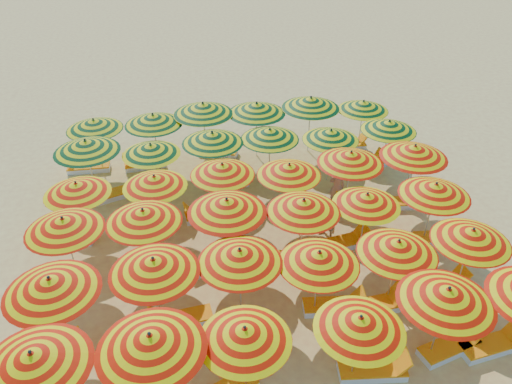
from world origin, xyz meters
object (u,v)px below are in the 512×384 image
Objects in this scene: umbrella_17 at (435,190)px; umbrella_35 at (363,106)px; lounger_9 at (214,262)px; lounger_7 at (374,306)px; umbrella_10 at (398,247)px; umbrella_0 at (33,360)px; umbrella_4 at (447,296)px; beachgoer_b at (328,220)px; lounger_19 at (109,195)px; umbrella_21 at (289,170)px; umbrella_13 at (143,216)px; umbrella_24 at (86,146)px; lounger_22 at (88,167)px; lounger_3 at (492,345)px; umbrella_1 at (151,342)px; umbrella_34 at (311,103)px; umbrella_7 at (154,266)px; lounger_24 at (217,151)px; lounger_20 at (229,180)px; umbrella_11 at (472,236)px; lounger_16 at (302,210)px; lounger_2 at (451,347)px; umbrella_18 at (77,188)px; lounger_6 at (334,306)px; umbrella_26 at (212,138)px; lounger_1 at (374,370)px; lounger_10 at (286,259)px; umbrella_3 at (360,323)px; umbrella_12 at (64,224)px; umbrella_29 at (389,126)px; lounger_5 at (180,320)px; umbrella_31 at (153,119)px; lounger_15 at (207,214)px; lounger_23 at (144,164)px; umbrella_20 at (222,169)px; umbrella_15 at (304,206)px; lounger_17 at (358,203)px; lounger_18 at (393,203)px; umbrella_2 at (245,334)px; lounger_11 at (343,242)px; lounger_14 at (146,225)px; umbrella_6 at (51,285)px; beachgoer_a at (337,186)px; umbrella_19 at (154,181)px; lounger_21 at (369,166)px; umbrella_32 at (203,109)px; umbrella_25 at (151,149)px; umbrella_14 at (227,206)px; umbrella_33 at (257,108)px; lounger_25 at (347,145)px; lounger_8 at (440,286)px; umbrella_8 at (240,256)px.

umbrella_35 is (0.08, 6.71, -0.09)m from umbrella_17.
lounger_7 is at bearing -53.75° from lounger_9.
umbrella_17 reaches higher than umbrella_10.
umbrella_4 is (9.37, 0.24, -0.04)m from umbrella_0.
lounger_19 is at bearing -150.14° from beachgoer_b.
umbrella_13 is at bearing -158.72° from umbrella_21.
umbrella_10 is 3.30m from umbrella_17.
lounger_22 is (-0.53, 2.07, -2.08)m from umbrella_24.
lounger_3 is 0.98× the size of lounger_19.
umbrella_34 is at bearing 59.81° from umbrella_1.
umbrella_7 reaches higher than lounger_24.
umbrella_24 reaches higher than lounger_20.
umbrella_21 reaches higher than lounger_22.
lounger_16 is at bearing 128.43° from umbrella_11.
umbrella_35 reaches higher than lounger_2.
lounger_6 is (7.35, -4.68, -1.87)m from umbrella_18.
umbrella_26 is 1.52× the size of lounger_3.
lounger_1 is at bearing -107.80° from umbrella_35.
umbrella_3 is at bearing -59.93° from lounger_10.
umbrella_12 is 4.81m from lounger_19.
lounger_5 is (-8.70, -6.84, -1.91)m from umbrella_29.
umbrella_24 is 3.08m from umbrella_31.
lounger_23 is (-2.29, 4.01, 0.00)m from lounger_15.
umbrella_20 is 0.84× the size of umbrella_34.
umbrella_17 reaches higher than lounger_16.
umbrella_10 is at bearing -47.63° from umbrella_15.
lounger_17 is at bearing 0.56° from umbrella_18.
lounger_18 is (4.08, 0.05, -1.91)m from umbrella_21.
umbrella_11 reaches higher than umbrella_2.
lounger_11 is (6.36, 0.05, -1.98)m from umbrella_13.
lounger_9 is at bearing -144.40° from umbrella_21.
umbrella_7 is 9.59m from lounger_22.
lounger_14 is at bearing 153.29° from umbrella_15.
umbrella_11 is at bearing 41.19° from lounger_1.
beachgoer_a is at bearing 29.39° from umbrella_6.
umbrella_15 reaches higher than lounger_9.
umbrella_13 is 2.09m from umbrella_19.
lounger_20 and lounger_21 have the same top height.
umbrella_0 is 9.73m from umbrella_21.
lounger_6 is at bearing -62.30° from umbrella_20.
umbrella_25 is at bearing -130.41° from umbrella_32.
umbrella_14 is at bearing 136.26° from umbrella_4.
umbrella_13 is 0.89× the size of umbrella_26.
umbrella_33 is 4.63m from lounger_25.
umbrella_12 reaches higher than lounger_8.
lounger_22 is 5.48m from lounger_24.
umbrella_4 reaches higher than lounger_3.
lounger_15 is (4.16, 0.39, -1.87)m from umbrella_18.
umbrella_20 is at bearing 41.29° from umbrella_13.
umbrella_8 reaches higher than umbrella_18.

